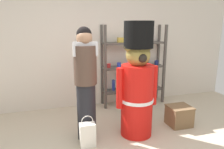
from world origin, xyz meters
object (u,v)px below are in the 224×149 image
Objects in this scene: merchandise_shelf at (134,66)px; display_crate at (179,116)px; person_shopper at (86,82)px; shopping_bag at (88,135)px; teddy_bear_guard at (137,84)px.

merchandise_shelf is 4.38× the size of display_crate.
person_shopper reaches higher than display_crate.
merchandise_shelf is 2.06m from shopping_bag.
person_shopper reaches higher than shopping_bag.
teddy_bear_guard is at bearing -175.57° from display_crate.
merchandise_shelf is 1.75m from person_shopper.
person_shopper is at bearing 172.51° from teddy_bear_guard.
teddy_bear_guard reaches higher than display_crate.
shopping_bag is at bearing -169.95° from teddy_bear_guard.
display_crate is at bearing -73.98° from merchandise_shelf.
merchandise_shelf is at bearing 48.58° from shopping_bag.
display_crate is at bearing 4.43° from teddy_bear_guard.
merchandise_shelf is at bearing 44.04° from person_shopper.
person_shopper is at bearing -135.96° from merchandise_shelf.
display_crate is (0.84, 0.06, -0.66)m from teddy_bear_guard.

